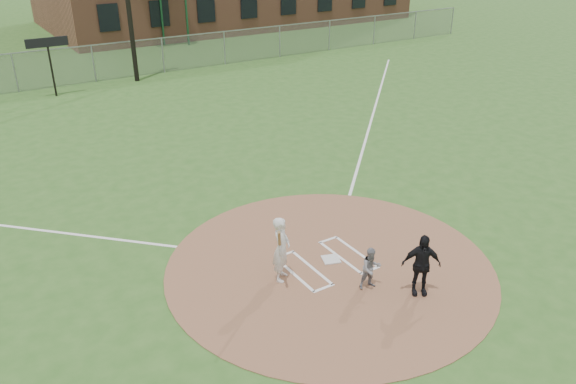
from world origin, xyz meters
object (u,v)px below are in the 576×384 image
catcher (371,268)px  umpire (421,265)px  home_plate (331,259)px  batter_at_plate (281,249)px

catcher → umpire: bearing=-31.8°
home_plate → umpire: (0.90, -2.27, 0.77)m
umpire → batter_at_plate: (-2.44, 2.24, 0.07)m
umpire → batter_at_plate: batter_at_plate is taller
umpire → catcher: bearing=169.1°
home_plate → umpire: umpire is taller
catcher → umpire: (0.83, -0.78, 0.24)m
batter_at_plate → umpire: bearing=-42.6°
catcher → batter_at_plate: batter_at_plate is taller
batter_at_plate → catcher: bearing=-42.3°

